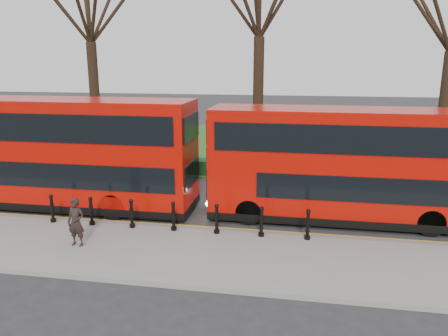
% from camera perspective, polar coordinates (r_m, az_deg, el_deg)
% --- Properties ---
extents(ground, '(120.00, 120.00, 0.00)m').
position_cam_1_polar(ground, '(16.86, -5.98, -6.78)').
color(ground, '#28282B').
rests_on(ground, ground).
extents(pavement, '(60.00, 4.00, 0.15)m').
position_cam_1_polar(pavement, '(14.19, -9.33, -10.70)').
color(pavement, gray).
rests_on(pavement, ground).
extents(kerb, '(60.00, 0.25, 0.16)m').
position_cam_1_polar(kerb, '(15.94, -6.97, -7.77)').
color(kerb, slate).
rests_on(kerb, ground).
extents(grass_verge, '(60.00, 18.00, 0.06)m').
position_cam_1_polar(grass_verge, '(31.03, 1.56, 3.01)').
color(grass_verge, '#2A4D19').
rests_on(grass_verge, ground).
extents(hedge, '(60.00, 0.90, 0.80)m').
position_cam_1_polar(hedge, '(23.05, -1.42, 0.06)').
color(hedge, black).
rests_on(hedge, ground).
extents(yellow_line_outer, '(60.00, 0.10, 0.01)m').
position_cam_1_polar(yellow_line_outer, '(16.23, -6.66, -7.62)').
color(yellow_line_outer, yellow).
rests_on(yellow_line_outer, ground).
extents(yellow_line_inner, '(60.00, 0.10, 0.01)m').
position_cam_1_polar(yellow_line_inner, '(16.41, -6.46, -7.36)').
color(yellow_line_inner, yellow).
rests_on(yellow_line_inner, ground).
extents(tree_left, '(8.10, 8.10, 12.66)m').
position_cam_1_polar(tree_left, '(28.22, -17.34, 20.04)').
color(tree_left, black).
rests_on(tree_left, ground).
extents(bollard_row, '(9.34, 0.15, 1.00)m').
position_cam_1_polar(bollard_row, '(15.36, -6.62, -6.32)').
color(bollard_row, black).
rests_on(bollard_row, pavement).
extents(bus_lead, '(11.16, 2.56, 4.44)m').
position_cam_1_polar(bus_lead, '(18.95, -20.84, 1.76)').
color(bus_lead, '#AF0C03').
rests_on(bus_lead, ground).
extents(bus_rear, '(10.61, 2.44, 4.22)m').
position_cam_1_polar(bus_rear, '(16.79, 16.51, 0.22)').
color(bus_rear, '#AF0C03').
rests_on(bus_rear, ground).
extents(pedestrian, '(0.60, 0.42, 1.58)m').
position_cam_1_polar(pedestrian, '(14.73, -18.76, -6.71)').
color(pedestrian, black).
rests_on(pedestrian, pavement).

